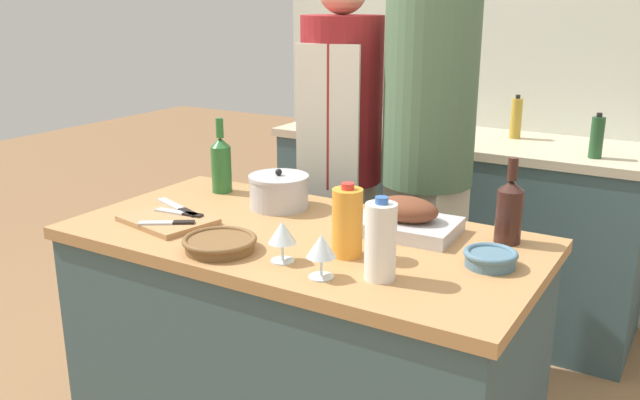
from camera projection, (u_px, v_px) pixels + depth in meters
The scene contains 22 objects.
kitchen_island at pixel (302, 354), 2.27m from camera, with size 1.50×0.77×0.86m.
back_counter at pixel (453, 226), 3.43m from camera, with size 1.81×0.60×0.93m.
back_wall at pixel (486, 59), 3.48m from camera, with size 2.31×0.10×2.55m.
roasting_pan at pixel (405, 219), 2.13m from camera, with size 0.33×0.24×0.12m.
wicker_basket at pixel (220, 243), 1.99m from camera, with size 0.22×0.22×0.04m.
cutting_board at pixel (168, 220), 2.24m from camera, with size 0.33×0.27×0.02m.
stock_pot at pixel (279, 191), 2.39m from camera, with size 0.21×0.21×0.14m.
mixing_bowl at pixel (490, 258), 1.87m from camera, with size 0.15×0.15×0.05m.
juice_jug at pixel (347, 222), 1.93m from camera, with size 0.09×0.09×0.22m.
milk_jug at pixel (381, 241), 1.77m from camera, with size 0.08×0.08×0.23m.
wine_bottle_green at pixel (221, 163), 2.57m from camera, with size 0.08×0.08×0.29m.
wine_bottle_dark at pixel (509, 210), 2.03m from camera, with size 0.08×0.08×0.26m.
wine_glass_left at pixel (282, 234), 1.89m from camera, with size 0.08×0.08×0.12m.
wine_glass_right at pixel (321, 247), 1.78m from camera, with size 0.08×0.08×0.12m.
knife_chef at pixel (179, 208), 2.33m from camera, with size 0.25×0.12×0.01m.
knife_paring at pixel (181, 213), 2.28m from camera, with size 0.18×0.05×0.01m.
knife_bread at pixel (169, 223), 2.18m from camera, with size 0.17×0.12×0.01m.
condiment_bottle_tall at pixel (516, 118), 3.23m from camera, with size 0.05×0.05×0.21m.
condiment_bottle_short at pixel (399, 114), 3.39m from camera, with size 0.06×0.06×0.19m.
condiment_bottle_extra at pixel (597, 137), 2.83m from camera, with size 0.05×0.05×0.19m.
person_cook_aproned at pixel (341, 152), 2.88m from camera, with size 0.34×0.36×1.71m.
person_cook_guest at pixel (428, 150), 2.66m from camera, with size 0.36×0.36×1.80m.
Camera 1 is at (1.10, -1.70, 1.58)m, focal length 38.00 mm.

